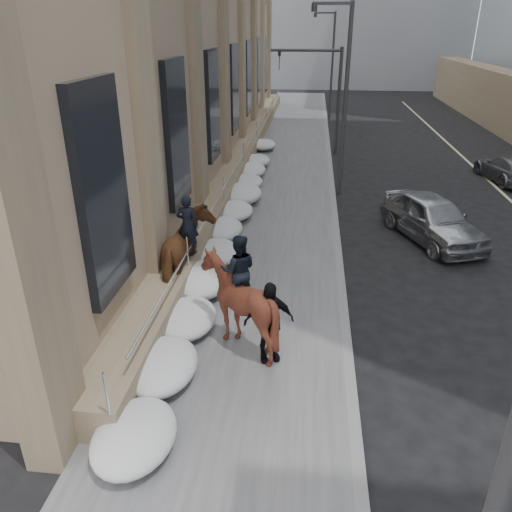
{
  "coord_description": "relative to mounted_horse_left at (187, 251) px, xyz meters",
  "views": [
    {
      "loc": [
        1.53,
        -8.48,
        7.17
      ],
      "look_at": [
        0.24,
        3.16,
        1.7
      ],
      "focal_mm": 35.0,
      "sensor_mm": 36.0,
      "label": 1
    }
  ],
  "objects": [
    {
      "name": "car_grey",
      "position": [
        13.12,
        12.75,
        -0.64
      ],
      "size": [
        2.44,
        4.64,
        1.28
      ],
      "primitive_type": "imported",
      "rotation": [
        0.0,
        0.0,
        3.29
      ],
      "color": "#57595E",
      "rests_on": "ground"
    },
    {
      "name": "mounted_horse_right",
      "position": [
        1.86,
        -2.68,
        0.04
      ],
      "size": [
        2.1,
        2.28,
        2.78
      ],
      "rotation": [
        0.0,
        0.0,
        3.29
      ],
      "color": "#431C13",
      "rests_on": "sidewalk"
    },
    {
      "name": "curb",
      "position": [
        4.47,
        5.8,
        -1.22
      ],
      "size": [
        0.24,
        80.0,
        0.12
      ],
      "primitive_type": "cube",
      "color": "slate",
      "rests_on": "ground"
    },
    {
      "name": "bg_building_far",
      "position": [
        -4.15,
        67.8,
        8.72
      ],
      "size": [
        24.0,
        12.0,
        20.0
      ],
      "primitive_type": "cube",
      "color": "gray",
      "rests_on": "ground"
    },
    {
      "name": "pedestrian",
      "position": [
        2.62,
        -3.21,
        -0.18
      ],
      "size": [
        1.25,
        0.81,
        1.97
      ],
      "primitive_type": "imported",
      "rotation": [
        0.0,
        0.0,
        0.31
      ],
      "color": "black",
      "rests_on": "sidewalk"
    },
    {
      "name": "ground",
      "position": [
        1.85,
        -4.2,
        -1.28
      ],
      "size": [
        140.0,
        140.0,
        0.0
      ],
      "primitive_type": "plane",
      "color": "black",
      "rests_on": "ground"
    },
    {
      "name": "snow_bank",
      "position": [
        0.43,
        3.91,
        -0.81
      ],
      "size": [
        1.7,
        18.1,
        0.76
      ],
      "color": "silver",
      "rests_on": "sidewalk"
    },
    {
      "name": "mounted_horse_left",
      "position": [
        0.0,
        0.0,
        0.0
      ],
      "size": [
        1.26,
        2.66,
        2.77
      ],
      "rotation": [
        0.0,
        0.0,
        3.12
      ],
      "color": "#4F2E17",
      "rests_on": "sidewalk"
    },
    {
      "name": "streetlight_far",
      "position": [
        4.59,
        29.8,
        3.3
      ],
      "size": [
        1.71,
        0.24,
        8.0
      ],
      "color": "#2D2D30",
      "rests_on": "ground"
    },
    {
      "name": "traffic_signal",
      "position": [
        3.92,
        17.8,
        2.72
      ],
      "size": [
        4.1,
        0.22,
        6.0
      ],
      "color": "#2D2D30",
      "rests_on": "ground"
    },
    {
      "name": "streetlight_near",
      "position": [
        4.59,
        -10.2,
        3.3
      ],
      "size": [
        1.71,
        0.24,
        8.0
      ],
      "color": "#2D2D30",
      "rests_on": "ground"
    },
    {
      "name": "car_silver",
      "position": [
        7.83,
        4.73,
        -0.46
      ],
      "size": [
        3.56,
        5.2,
        1.65
      ],
      "primitive_type": "imported",
      "rotation": [
        0.0,
        0.0,
        0.37
      ],
      "color": "gray",
      "rests_on": "ground"
    },
    {
      "name": "streetlight_mid",
      "position": [
        4.59,
        9.8,
        3.3
      ],
      "size": [
        1.71,
        0.24,
        8.0
      ],
      "color": "#2D2D30",
      "rests_on": "ground"
    },
    {
      "name": "sidewalk",
      "position": [
        1.85,
        5.8,
        -1.22
      ],
      "size": [
        5.0,
        80.0,
        0.12
      ],
      "primitive_type": "cube",
      "color": "#48484A",
      "rests_on": "ground"
    }
  ]
}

